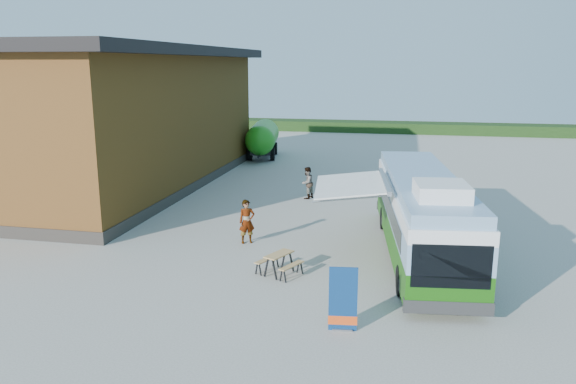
% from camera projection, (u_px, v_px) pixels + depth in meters
% --- Properties ---
extents(ground, '(100.00, 100.00, 0.00)m').
position_uv_depth(ground, '(273.00, 257.00, 19.57)').
color(ground, '#BCB7AD').
rests_on(ground, ground).
extents(barn, '(9.60, 21.20, 7.50)m').
position_uv_depth(barn, '(127.00, 120.00, 30.43)').
color(barn, brown).
rests_on(barn, ground).
extents(hedge, '(40.00, 3.00, 1.00)m').
position_uv_depth(hedge, '(445.00, 128.00, 54.07)').
color(hedge, '#264419').
rests_on(hedge, ground).
extents(bus, '(3.57, 11.04, 3.33)m').
position_uv_depth(bus, '(422.00, 212.00, 19.39)').
color(bus, '#206711').
rests_on(bus, ground).
extents(awning, '(2.89, 4.17, 0.50)m').
position_uv_depth(awning, '(356.00, 187.00, 19.38)').
color(awning, white).
rests_on(awning, ground).
extents(banner, '(0.74, 0.24, 1.70)m').
position_uv_depth(banner, '(343.00, 305.00, 14.09)').
color(banner, navy).
rests_on(banner, ground).
extents(picnic_table, '(1.55, 1.49, 0.69)m').
position_uv_depth(picnic_table, '(279.00, 259.00, 17.91)').
color(picnic_table, tan).
rests_on(picnic_table, ground).
extents(person_a, '(0.73, 0.65, 1.67)m').
position_uv_depth(person_a, '(247.00, 222.00, 20.99)').
color(person_a, '#999999').
rests_on(person_a, ground).
extents(person_b, '(0.86, 0.95, 1.60)m').
position_uv_depth(person_b, '(307.00, 183.00, 27.96)').
color(person_b, '#999999').
rests_on(person_b, ground).
extents(slurry_tanker, '(2.77, 6.81, 2.54)m').
position_uv_depth(slurry_tanker, '(263.00, 137.00, 40.15)').
color(slurry_tanker, '#218C19').
rests_on(slurry_tanker, ground).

